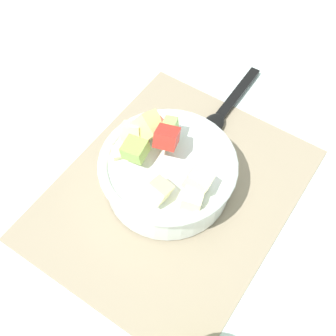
{
  "coord_description": "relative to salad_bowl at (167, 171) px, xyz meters",
  "views": [
    {
      "loc": [
        -0.32,
        -0.2,
        0.63
      ],
      "look_at": [
        0.01,
        0.01,
        0.06
      ],
      "focal_mm": 48.06,
      "sensor_mm": 36.0,
      "label": 1
    }
  ],
  "objects": [
    {
      "name": "serving_spoon",
      "position": [
        0.18,
        0.0,
        -0.04
      ],
      "size": [
        0.2,
        0.04,
        0.01
      ],
      "color": "black",
      "rests_on": "placemat"
    },
    {
      "name": "ground_plane",
      "position": [
        -0.01,
        -0.02,
        -0.05
      ],
      "size": [
        2.4,
        2.4,
        0.0
      ],
      "primitive_type": "plane",
      "color": "silver"
    },
    {
      "name": "placemat",
      "position": [
        -0.01,
        -0.02,
        -0.04
      ],
      "size": [
        0.44,
        0.35,
        0.01
      ],
      "primitive_type": "cube",
      "color": "gray",
      "rests_on": "ground_plane"
    },
    {
      "name": "salad_bowl",
      "position": [
        0.0,
        0.0,
        0.0
      ],
      "size": [
        0.22,
        0.22,
        0.12
      ],
      "color": "white",
      "rests_on": "placemat"
    }
  ]
}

